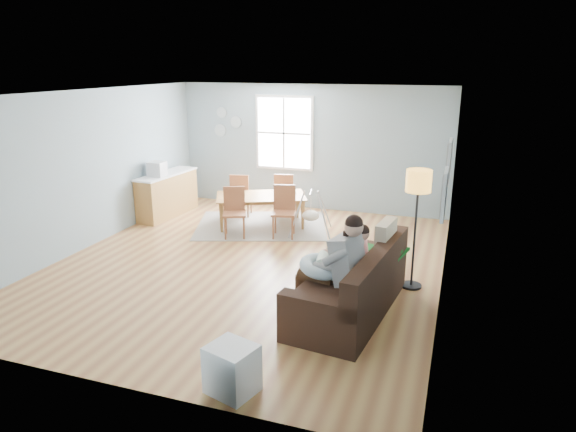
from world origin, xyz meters
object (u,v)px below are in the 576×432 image
(chair_nw, at_px, (241,193))
(counter, at_px, (167,194))
(storage_cube, at_px, (231,369))
(chair_ne, at_px, (284,192))
(sofa, at_px, (353,289))
(chair_se, at_px, (284,208))
(father, at_px, (335,264))
(monitor, at_px, (157,169))
(chair_sw, at_px, (234,209))
(toddler, at_px, (354,251))
(floor_lamp, at_px, (418,191))
(dining_table, at_px, (261,211))
(baby_swing, at_px, (311,215))

(chair_nw, distance_m, counter, 1.56)
(storage_cube, bearing_deg, chair_ne, 104.26)
(sofa, distance_m, chair_se, 3.24)
(chair_ne, distance_m, counter, 2.47)
(father, bearing_deg, monitor, 145.23)
(chair_se, bearing_deg, sofa, -54.74)
(sofa, height_order, chair_sw, chair_sw)
(toddler, relative_size, chair_ne, 0.97)
(floor_lamp, height_order, storage_cube, floor_lamp)
(chair_se, relative_size, monitor, 2.94)
(toddler, bearing_deg, chair_nw, 133.05)
(sofa, bearing_deg, floor_lamp, 58.72)
(dining_table, distance_m, chair_ne, 0.80)
(storage_cube, xyz_separation_m, baby_swing, (-0.65, 4.99, 0.12))
(storage_cube, relative_size, monitor, 1.67)
(sofa, height_order, storage_cube, sofa)
(floor_lamp, distance_m, storage_cube, 3.61)
(chair_sw, height_order, monitor, monitor)
(chair_ne, bearing_deg, father, -63.01)
(sofa, xyz_separation_m, baby_swing, (-1.44, 2.94, 0.04))
(sofa, xyz_separation_m, chair_nw, (-3.14, 3.52, 0.20))
(storage_cube, height_order, chair_se, chair_se)
(sofa, xyz_separation_m, chair_sw, (-2.74, 2.34, 0.21))
(dining_table, distance_m, chair_sw, 0.81)
(father, xyz_separation_m, baby_swing, (-1.26, 3.24, -0.40))
(monitor, bearing_deg, floor_lamp, -18.34)
(floor_lamp, relative_size, chair_ne, 1.85)
(floor_lamp, xyz_separation_m, chair_ne, (-2.91, 2.76, -0.90))
(chair_nw, height_order, chair_ne, chair_ne)
(sofa, relative_size, chair_ne, 2.50)
(toddler, relative_size, chair_sw, 0.98)
(chair_se, relative_size, chair_ne, 1.03)
(floor_lamp, height_order, baby_swing, floor_lamp)
(chair_nw, xyz_separation_m, monitor, (-1.52, -0.71, 0.54))
(chair_sw, bearing_deg, sofa, -40.49)
(sofa, xyz_separation_m, dining_table, (-2.50, 3.08, -0.01))
(father, xyz_separation_m, chair_sw, (-2.56, 2.64, -0.24))
(sofa, distance_m, chair_sw, 3.61)
(chair_ne, xyz_separation_m, monitor, (-2.39, -1.00, 0.53))
(toddler, relative_size, baby_swing, 0.95)
(father, bearing_deg, chair_nw, 127.75)
(father, xyz_separation_m, chair_ne, (-2.09, 4.11, -0.24))
(toddler, relative_size, storage_cube, 1.67)
(father, bearing_deg, chair_se, 119.86)
(chair_nw, bearing_deg, baby_swing, -18.82)
(storage_cube, height_order, chair_ne, chair_ne)
(toddler, xyz_separation_m, chair_nw, (-3.08, 3.30, -0.24))
(toddler, relative_size, chair_se, 0.95)
(father, relative_size, chair_nw, 1.55)
(chair_sw, bearing_deg, storage_cube, -65.95)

